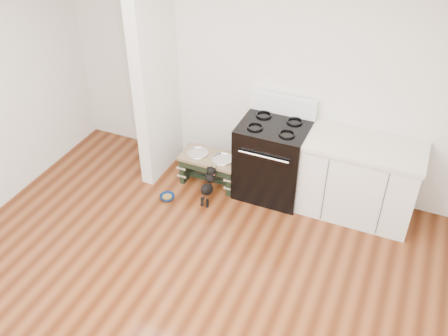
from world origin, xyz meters
TOP-DOWN VIEW (x-y plane):
  - ground at (0.00, 0.00)m, footprint 5.00×5.00m
  - room_shell at (0.00, 0.00)m, footprint 5.00×5.00m
  - partition_wall at (-1.18, 2.10)m, footprint 0.15×0.80m
  - oven_range at (0.25, 2.16)m, footprint 0.76×0.69m
  - cabinet_run at (1.23, 2.18)m, footprint 1.24×0.64m
  - dog_feeder at (-0.48, 2.02)m, footprint 0.70×0.37m
  - puppy at (-0.36, 1.70)m, footprint 0.12×0.36m
  - floor_bowl at (-0.81, 1.53)m, footprint 0.22×0.22m

SIDE VIEW (x-z plane):
  - ground at x=0.00m, z-range 0.00..0.00m
  - floor_bowl at x=-0.81m, z-range 0.00..0.05m
  - puppy at x=-0.36m, z-range 0.02..0.45m
  - dog_feeder at x=-0.48m, z-range 0.07..0.47m
  - cabinet_run at x=1.23m, z-range 0.00..0.91m
  - oven_range at x=0.25m, z-range -0.09..1.05m
  - partition_wall at x=-1.18m, z-range 0.00..2.70m
  - room_shell at x=0.00m, z-range -0.88..4.12m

